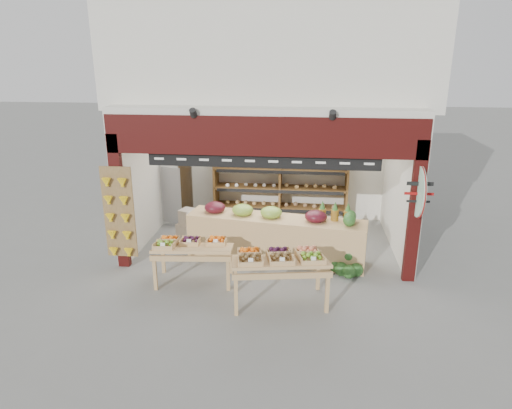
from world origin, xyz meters
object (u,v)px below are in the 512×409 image
object	(u,v)px
display_table_left	(189,246)
display_table_right	(280,259)
back_shelving	(280,175)
mid_counter	(275,236)
refrigerator	(175,192)
cardboard_stack	(199,230)
watermelon_pile	(346,263)

from	to	relation	value
display_table_left	display_table_right	bearing A→B (deg)	-19.60
back_shelving	mid_counter	world-z (taller)	back_shelving
refrigerator	cardboard_stack	xyz separation A→B (m)	(0.84, -1.16, -0.52)
watermelon_pile	display_table_right	bearing A→B (deg)	-134.25
mid_counter	display_table_left	size ratio (longest dim) A/B	2.46
refrigerator	display_table_right	world-z (taller)	refrigerator
refrigerator	cardboard_stack	bearing A→B (deg)	-37.18
cardboard_stack	display_table_left	size ratio (longest dim) A/B	0.76
display_table_left	watermelon_pile	world-z (taller)	display_table_left
refrigerator	watermelon_pile	bearing A→B (deg)	-13.62
watermelon_pile	display_table_left	bearing A→B (deg)	-167.83
back_shelving	mid_counter	size ratio (longest dim) A/B	0.90
back_shelving	cardboard_stack	distance (m)	2.51
mid_counter	display_table_right	size ratio (longest dim) A/B	2.13
display_table_left	back_shelving	bearing A→B (deg)	66.73
refrigerator	display_table_left	size ratio (longest dim) A/B	1.06
refrigerator	cardboard_stack	distance (m)	1.53
display_table_left	display_table_right	distance (m)	1.82
back_shelving	display_table_right	size ratio (longest dim) A/B	1.92
back_shelving	mid_counter	distance (m)	2.40
display_table_right	watermelon_pile	world-z (taller)	display_table_right
back_shelving	cardboard_stack	size ratio (longest dim) A/B	2.91
cardboard_stack	display_table_right	world-z (taller)	display_table_right
display_table_right	refrigerator	bearing A→B (deg)	127.93
cardboard_stack	display_table_right	distance (m)	3.18
cardboard_stack	display_table_left	bearing A→B (deg)	-81.99
cardboard_stack	display_table_right	bearing A→B (deg)	-51.15
back_shelving	display_table_left	distance (m)	3.74
refrigerator	mid_counter	bearing A→B (deg)	-18.97
cardboard_stack	mid_counter	distance (m)	1.92
back_shelving	refrigerator	world-z (taller)	back_shelving
refrigerator	display_table_right	size ratio (longest dim) A/B	0.92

